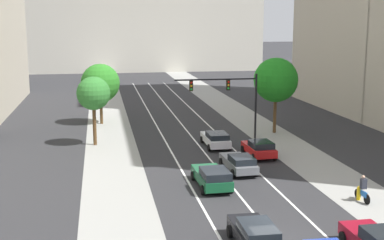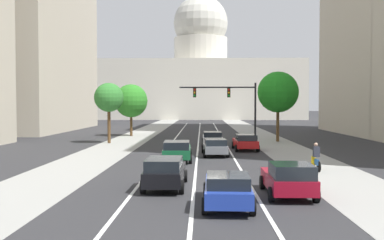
# 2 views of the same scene
# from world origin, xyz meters

# --- Properties ---
(ground_plane) EXTENTS (400.00, 400.00, 0.00)m
(ground_plane) POSITION_xyz_m (0.00, 40.00, 0.00)
(ground_plane) COLOR #2B2B2D
(sidewalk_left) EXTENTS (4.56, 130.00, 0.01)m
(sidewalk_left) POSITION_xyz_m (-7.84, 35.00, 0.01)
(sidewalk_left) COLOR gray
(sidewalk_left) RESTS_ON ground
(sidewalk_right) EXTENTS (4.56, 130.00, 0.01)m
(sidewalk_right) POSITION_xyz_m (7.84, 35.00, 0.01)
(sidewalk_right) COLOR gray
(sidewalk_right) RESTS_ON ground
(lane_stripe_left) EXTENTS (0.16, 90.00, 0.01)m
(lane_stripe_left) POSITION_xyz_m (-2.78, 25.00, 0.01)
(lane_stripe_left) COLOR white
(lane_stripe_left) RESTS_ON ground
(lane_stripe_center) EXTENTS (0.16, 90.00, 0.01)m
(lane_stripe_center) POSITION_xyz_m (0.00, 25.00, 0.01)
(lane_stripe_center) COLOR white
(lane_stripe_center) RESTS_ON ground
(lane_stripe_right) EXTENTS (0.16, 90.00, 0.01)m
(lane_stripe_right) POSITION_xyz_m (2.78, 25.00, 0.01)
(lane_stripe_right) COLOR white
(lane_stripe_right) RESTS_ON ground
(capitol_building) EXTENTS (54.98, 25.19, 35.69)m
(capitol_building) POSITION_xyz_m (0.00, 102.09, 11.09)
(capitol_building) COLOR beige
(capitol_building) RESTS_ON ground
(car_black) EXTENTS (2.01, 4.48, 1.51)m
(car_black) POSITION_xyz_m (-1.39, -0.42, 0.80)
(car_black) COLOR black
(car_black) RESTS_ON ground
(car_red) EXTENTS (2.15, 4.19, 1.43)m
(car_red) POSITION_xyz_m (4.18, 16.80, 0.75)
(car_red) COLOR red
(car_red) RESTS_ON ground
(car_white) EXTENTS (2.06, 4.73, 1.41)m
(car_white) POSITION_xyz_m (1.39, 20.83, 0.75)
(car_white) COLOR silver
(car_white) RESTS_ON ground
(car_green) EXTENTS (2.20, 4.84, 1.49)m
(car_green) POSITION_xyz_m (-1.38, 9.56, 0.78)
(car_green) COLOR #14512D
(car_green) RESTS_ON ground
(car_gray) EXTENTS (2.09, 4.78, 1.36)m
(car_gray) POSITION_xyz_m (1.40, 12.92, 0.72)
(car_gray) COLOR slate
(car_gray) RESTS_ON ground
(traffic_signal_mast) EXTENTS (7.90, 0.39, 6.24)m
(traffic_signal_mast) POSITION_xyz_m (3.32, 23.54, 4.52)
(traffic_signal_mast) COLOR black
(traffic_signal_mast) RESTS_ON ground
(fire_hydrant) EXTENTS (0.26, 0.35, 0.91)m
(fire_hydrant) POSITION_xyz_m (7.22, 5.50, 0.46)
(fire_hydrant) COLOR yellow
(fire_hydrant) RESTS_ON ground
(cyclist) EXTENTS (0.38, 1.70, 1.72)m
(cyclist) POSITION_xyz_m (7.29, 5.15, 0.85)
(cyclist) COLOR black
(cyclist) RESTS_ON ground
(street_tree_near_left) EXTENTS (4.19, 4.19, 6.57)m
(street_tree_near_left) POSITION_xyz_m (-8.60, 33.60, 4.47)
(street_tree_near_left) COLOR #51381E
(street_tree_near_left) RESTS_ON ground
(street_tree_near_right) EXTENTS (4.41, 4.41, 7.57)m
(street_tree_near_right) POSITION_xyz_m (8.56, 25.77, 5.34)
(street_tree_near_right) COLOR #51381E
(street_tree_near_right) RESTS_ON ground
(street_tree_mid_left) EXTENTS (3.02, 3.02, 6.26)m
(street_tree_mid_left) POSITION_xyz_m (-9.27, 23.56, 4.71)
(street_tree_mid_left) COLOR #51381E
(street_tree_mid_left) RESTS_ON ground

